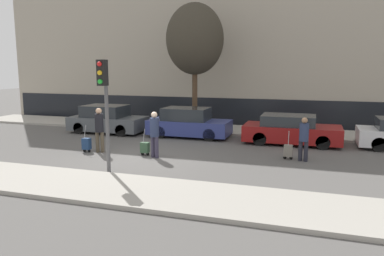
% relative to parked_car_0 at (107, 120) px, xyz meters
% --- Properties ---
extents(ground_plane, '(80.00, 80.00, 0.00)m').
position_rel_parked_car_0_xyz_m(ground_plane, '(4.15, -4.60, -0.67)').
color(ground_plane, '#565451').
extents(sidewalk_near, '(28.00, 2.50, 0.12)m').
position_rel_parked_car_0_xyz_m(sidewalk_near, '(4.15, -8.35, -0.61)').
color(sidewalk_near, '#A39E93').
rests_on(sidewalk_near, ground_plane).
extents(sidewalk_far, '(28.00, 3.00, 0.12)m').
position_rel_parked_car_0_xyz_m(sidewalk_far, '(4.15, 2.40, -0.61)').
color(sidewalk_far, '#A39E93').
rests_on(sidewalk_far, ground_plane).
extents(building_facade, '(28.00, 2.60, 13.41)m').
position_rel_parked_car_0_xyz_m(building_facade, '(4.15, 5.88, 6.02)').
color(building_facade, '#A89E8C').
rests_on(building_facade, ground_plane).
extents(parked_car_0, '(3.94, 1.90, 1.44)m').
position_rel_parked_car_0_xyz_m(parked_car_0, '(0.00, 0.00, 0.00)').
color(parked_car_0, '#4C5156').
rests_on(parked_car_0, ground_plane).
extents(parked_car_1, '(4.02, 1.78, 1.44)m').
position_rel_parked_car_0_xyz_m(parked_car_1, '(4.49, 0.13, -0.00)').
color(parked_car_1, navy).
rests_on(parked_car_1, ground_plane).
extents(parked_car_2, '(4.25, 1.85, 1.31)m').
position_rel_parked_car_0_xyz_m(parked_car_2, '(9.44, -0.11, -0.05)').
color(parked_car_2, maroon).
rests_on(parked_car_2, ground_plane).
extents(pedestrian_left, '(0.34, 0.34, 1.81)m').
position_rel_parked_car_0_xyz_m(pedestrian_left, '(2.15, -4.25, 0.37)').
color(pedestrian_left, '#4C4233').
rests_on(pedestrian_left, ground_plane).
extents(trolley_left, '(0.34, 0.29, 1.12)m').
position_rel_parked_car_0_xyz_m(trolley_left, '(1.63, -4.41, -0.32)').
color(trolley_left, navy).
rests_on(trolley_left, ground_plane).
extents(pedestrian_center, '(0.34, 0.34, 1.77)m').
position_rel_parked_car_0_xyz_m(pedestrian_center, '(4.65, -4.41, 0.34)').
color(pedestrian_center, '#383347').
rests_on(pedestrian_center, ground_plane).
extents(trolley_center, '(0.34, 0.29, 1.06)m').
position_rel_parked_car_0_xyz_m(trolley_center, '(4.14, -4.21, -0.35)').
color(trolley_center, '#335138').
rests_on(trolley_center, ground_plane).
extents(pedestrian_right, '(0.35, 0.34, 1.63)m').
position_rel_parked_car_0_xyz_m(pedestrian_right, '(10.07, -3.22, 0.25)').
color(pedestrian_right, '#23232D').
rests_on(pedestrian_right, ground_plane).
extents(trolley_right, '(0.34, 0.29, 1.09)m').
position_rel_parked_car_0_xyz_m(trolley_right, '(9.53, -3.12, -0.34)').
color(trolley_right, slate).
rests_on(trolley_right, ground_plane).
extents(traffic_light, '(0.28, 0.47, 3.66)m').
position_rel_parked_car_0_xyz_m(traffic_light, '(4.08, -6.96, 1.94)').
color(traffic_light, '#515154').
rests_on(traffic_light, ground_plane).
extents(bare_tree_near_crossing, '(3.04, 3.04, 6.62)m').
position_rel_parked_car_0_xyz_m(bare_tree_near_crossing, '(4.27, 1.87, 4.19)').
color(bare_tree_near_crossing, '#4C3826').
rests_on(bare_tree_near_crossing, sidewalk_far).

